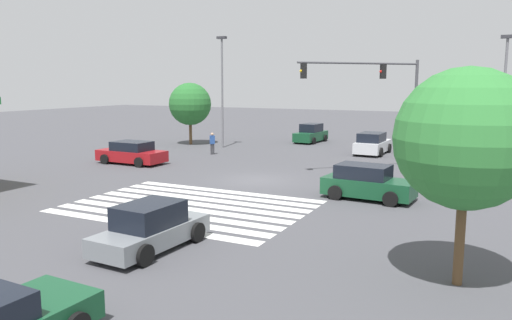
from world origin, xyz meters
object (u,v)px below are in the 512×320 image
object	(u,v)px
car_0	(367,183)
car_3	(456,172)
traffic_signal_mast	(382,91)
car_4	(132,153)
tree_corner_b	(190,104)
tree_corner_c	(466,139)
pedestrian	(212,142)
car_5	(372,144)
tree_corner_a	(481,119)
car_2	(311,134)
street_light_pole_b	(222,83)
car_6	(151,228)
street_light_pole_a	(504,90)

from	to	relation	value
car_0	car_3	bearing A→B (deg)	60.40
traffic_signal_mast	car_4	world-z (taller)	traffic_signal_mast
car_3	tree_corner_b	size ratio (longest dim) A/B	0.82
car_3	tree_corner_c	distance (m)	14.43
pedestrian	car_5	bearing A→B (deg)	72.60
car_4	tree_corner_a	size ratio (longest dim) A/B	1.07
car_2	street_light_pole_b	world-z (taller)	street_light_pole_b
car_4	street_light_pole_b	size ratio (longest dim) A/B	0.52
tree_corner_a	car_2	bearing A→B (deg)	156.45
car_3	pedestrian	bearing A→B (deg)	-18.08
traffic_signal_mast	tree_corner_b	world-z (taller)	traffic_signal_mast
car_2	car_3	bearing A→B (deg)	46.16
car_5	tree_corner_c	size ratio (longest dim) A/B	0.75
car_2	tree_corner_b	xyz separation A→B (m)	(-9.03, -6.19, 2.78)
street_light_pole_b	car_6	bearing A→B (deg)	-64.92
pedestrian	street_light_pole_b	size ratio (longest dim) A/B	0.18
car_3	car_5	xyz separation A→B (m)	(-6.77, 9.86, 0.07)
car_4	tree_corner_b	xyz separation A→B (m)	(-2.48, 10.78, 2.84)
traffic_signal_mast	tree_corner_b	distance (m)	19.39
car_2	street_light_pole_b	bearing A→B (deg)	-34.18
pedestrian	street_light_pole_a	world-z (taller)	street_light_pole_a
pedestrian	tree_corner_a	xyz separation A→B (m)	(18.34, 4.52, 2.10)
car_0	car_6	size ratio (longest dim) A/B	0.99
car_2	street_light_pole_b	xyz separation A→B (m)	(-5.37, -6.83, 4.63)
traffic_signal_mast	car_3	distance (m)	6.57
car_3	street_light_pole_b	size ratio (longest dim) A/B	0.48
street_light_pole_a	tree_corner_a	size ratio (longest dim) A/B	1.87
car_3	street_light_pole_b	xyz separation A→B (m)	(-19.03, 8.24, 4.68)
car_3	street_light_pole_a	xyz separation A→B (m)	(1.98, 6.79, 4.23)
car_3	car_4	world-z (taller)	car_3
tree_corner_a	car_3	bearing A→B (deg)	-94.50
tree_corner_c	car_3	bearing A→B (deg)	95.13
traffic_signal_mast	car_6	xyz separation A→B (m)	(-3.43, -17.62, -4.22)
tree_corner_c	pedestrian	bearing A→B (deg)	135.91
car_6	tree_corner_a	size ratio (longest dim) A/B	0.98
car_6	tree_corner_a	bearing A→B (deg)	-16.98
car_2	car_6	size ratio (longest dim) A/B	1.00
tree_corner_a	tree_corner_b	bearing A→B (deg)	179.84
street_light_pole_a	tree_corner_a	distance (m)	3.07
street_light_pole_b	tree_corner_c	size ratio (longest dim) A/B	1.57
tree_corner_c	tree_corner_b	bearing A→B (deg)	136.29
car_3	tree_corner_b	xyz separation A→B (m)	(-22.69, 8.88, 2.84)
car_5	pedestrian	size ratio (longest dim) A/B	2.62
traffic_signal_mast	car_6	distance (m)	18.44
car_4	tree_corner_b	bearing A→B (deg)	-76.30
car_4	tree_corner_a	xyz separation A→B (m)	(20.90, 10.71, 2.31)
car_2	street_light_pole_a	xyz separation A→B (m)	(15.64, -8.28, 4.17)
car_0	tree_corner_b	bearing A→B (deg)	147.99
car_0	car_3	world-z (taller)	car_0
tree_corner_a	car_4	bearing A→B (deg)	-152.86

